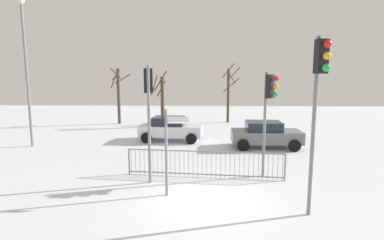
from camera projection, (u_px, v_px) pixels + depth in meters
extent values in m
plane|color=silver|center=(206.00, 199.00, 9.90)|extent=(60.00, 60.00, 0.00)
cylinder|color=slate|center=(313.00, 129.00, 8.46)|extent=(0.11, 0.11, 5.07)
cube|color=black|center=(321.00, 56.00, 8.01)|extent=(0.36, 0.28, 0.90)
sphere|color=red|center=(328.00, 44.00, 7.72)|extent=(0.20, 0.20, 0.20)
sphere|color=orange|center=(327.00, 56.00, 7.76)|extent=(0.20, 0.20, 0.20)
sphere|color=green|center=(326.00, 68.00, 7.81)|extent=(0.20, 0.20, 0.20)
cylinder|color=slate|center=(149.00, 126.00, 11.13)|extent=(0.11, 0.11, 4.37)
cube|color=black|center=(148.00, 81.00, 11.05)|extent=(0.35, 0.28, 0.90)
sphere|color=red|center=(148.00, 72.00, 11.25)|extent=(0.20, 0.20, 0.20)
sphere|color=orange|center=(148.00, 81.00, 11.29)|extent=(0.20, 0.20, 0.20)
sphere|color=green|center=(148.00, 89.00, 11.34)|extent=(0.20, 0.20, 0.20)
cylinder|color=slate|center=(265.00, 125.00, 11.90)|extent=(0.11, 0.11, 4.15)
cube|color=black|center=(270.00, 86.00, 11.57)|extent=(0.37, 0.39, 0.90)
sphere|color=red|center=(276.00, 78.00, 11.36)|extent=(0.20, 0.20, 0.20)
sphere|color=orange|center=(276.00, 87.00, 11.41)|extent=(0.20, 0.20, 0.20)
sphere|color=green|center=(276.00, 94.00, 11.45)|extent=(0.20, 0.20, 0.20)
cylinder|color=slate|center=(166.00, 153.00, 10.05)|extent=(0.09, 0.09, 2.93)
cube|color=white|center=(178.00, 120.00, 9.88)|extent=(0.70, 0.04, 0.22)
cube|color=slate|center=(205.00, 152.00, 11.89)|extent=(6.16, 0.64, 0.04)
cube|color=slate|center=(204.00, 174.00, 12.03)|extent=(6.16, 0.64, 0.04)
cylinder|color=slate|center=(131.00, 162.00, 12.35)|extent=(0.02, 0.02, 1.05)
cylinder|color=slate|center=(136.00, 162.00, 12.33)|extent=(0.02, 0.02, 1.05)
cylinder|color=slate|center=(140.00, 162.00, 12.30)|extent=(0.02, 0.02, 1.05)
cylinder|color=slate|center=(144.00, 162.00, 12.28)|extent=(0.02, 0.02, 1.05)
cylinder|color=slate|center=(149.00, 162.00, 12.26)|extent=(0.02, 0.02, 1.05)
cylinder|color=slate|center=(153.00, 163.00, 12.23)|extent=(0.02, 0.02, 1.05)
cylinder|color=slate|center=(157.00, 163.00, 12.21)|extent=(0.02, 0.02, 1.05)
cylinder|color=slate|center=(162.00, 163.00, 12.19)|extent=(0.02, 0.02, 1.05)
cylinder|color=slate|center=(166.00, 163.00, 12.16)|extent=(0.02, 0.02, 1.05)
cylinder|color=slate|center=(171.00, 163.00, 12.14)|extent=(0.02, 0.02, 1.05)
cylinder|color=slate|center=(175.00, 163.00, 12.12)|extent=(0.02, 0.02, 1.05)
cylinder|color=slate|center=(180.00, 164.00, 12.09)|extent=(0.02, 0.02, 1.05)
cylinder|color=slate|center=(184.00, 164.00, 12.07)|extent=(0.02, 0.02, 1.05)
cylinder|color=slate|center=(189.00, 164.00, 12.05)|extent=(0.02, 0.02, 1.05)
cylinder|color=slate|center=(193.00, 164.00, 12.02)|extent=(0.02, 0.02, 1.05)
cylinder|color=slate|center=(198.00, 164.00, 12.00)|extent=(0.02, 0.02, 1.05)
cylinder|color=slate|center=(202.00, 164.00, 11.98)|extent=(0.02, 0.02, 1.05)
cylinder|color=slate|center=(207.00, 165.00, 11.95)|extent=(0.02, 0.02, 1.05)
cylinder|color=slate|center=(211.00, 165.00, 11.93)|extent=(0.02, 0.02, 1.05)
cylinder|color=slate|center=(216.00, 165.00, 11.91)|extent=(0.02, 0.02, 1.05)
cylinder|color=slate|center=(221.00, 165.00, 11.88)|extent=(0.02, 0.02, 1.05)
cylinder|color=slate|center=(225.00, 165.00, 11.86)|extent=(0.02, 0.02, 1.05)
cylinder|color=slate|center=(230.00, 165.00, 11.84)|extent=(0.02, 0.02, 1.05)
cylinder|color=slate|center=(235.00, 166.00, 11.82)|extent=(0.02, 0.02, 1.05)
cylinder|color=slate|center=(239.00, 166.00, 11.79)|extent=(0.02, 0.02, 1.05)
cylinder|color=slate|center=(244.00, 166.00, 11.77)|extent=(0.02, 0.02, 1.05)
cylinder|color=slate|center=(249.00, 166.00, 11.75)|extent=(0.02, 0.02, 1.05)
cylinder|color=slate|center=(254.00, 166.00, 11.72)|extent=(0.02, 0.02, 1.05)
cylinder|color=slate|center=(258.00, 167.00, 11.70)|extent=(0.02, 0.02, 1.05)
cylinder|color=slate|center=(263.00, 167.00, 11.68)|extent=(0.02, 0.02, 1.05)
cylinder|color=slate|center=(268.00, 167.00, 11.65)|extent=(0.02, 0.02, 1.05)
cylinder|color=slate|center=(273.00, 167.00, 11.63)|extent=(0.02, 0.02, 1.05)
cylinder|color=slate|center=(278.00, 167.00, 11.61)|extent=(0.02, 0.02, 1.05)
cylinder|color=slate|center=(283.00, 167.00, 11.58)|extent=(0.02, 0.02, 1.05)
cylinder|color=slate|center=(129.00, 162.00, 12.36)|extent=(0.06, 0.06, 1.05)
cylinder|color=slate|center=(285.00, 168.00, 11.57)|extent=(0.06, 0.06, 1.05)
cube|color=slate|center=(266.00, 136.00, 16.88)|extent=(3.83, 1.77, 0.65)
cube|color=#1E232D|center=(264.00, 126.00, 16.80)|extent=(1.93, 1.54, 0.55)
cylinder|color=black|center=(286.00, 139.00, 17.70)|extent=(0.64, 0.23, 0.64)
cylinder|color=black|center=(294.00, 146.00, 16.02)|extent=(0.64, 0.23, 0.64)
cylinder|color=black|center=(240.00, 138.00, 17.83)|extent=(0.64, 0.23, 0.64)
cylinder|color=black|center=(243.00, 145.00, 16.15)|extent=(0.64, 0.23, 0.64)
cube|color=silver|center=(171.00, 130.00, 18.70)|extent=(3.93, 2.01, 0.65)
cube|color=#1E232D|center=(169.00, 121.00, 18.63)|extent=(2.02, 1.65, 0.55)
cylinder|color=black|center=(194.00, 133.00, 19.43)|extent=(0.66, 0.27, 0.64)
cylinder|color=black|center=(191.00, 139.00, 17.76)|extent=(0.66, 0.27, 0.64)
cylinder|color=black|center=(153.00, 132.00, 19.73)|extent=(0.66, 0.27, 0.64)
cylinder|color=black|center=(146.00, 138.00, 18.06)|extent=(0.66, 0.27, 0.64)
cylinder|color=slate|center=(27.00, 77.00, 16.70)|extent=(0.14, 0.14, 7.83)
sphere|color=#F2EACC|center=(21.00, 1.00, 16.10)|extent=(0.36, 0.36, 0.36)
cylinder|color=#473828|center=(119.00, 96.00, 24.97)|extent=(0.24, 0.24, 4.53)
cylinder|color=#473828|center=(115.00, 73.00, 24.27)|extent=(0.92, 0.28, 0.87)
cylinder|color=#473828|center=(123.00, 79.00, 25.45)|extent=(1.49, 0.50, 0.86)
cylinder|color=#473828|center=(114.00, 80.00, 24.96)|extent=(0.46, 0.83, 1.23)
cylinder|color=#473828|center=(116.00, 75.00, 25.00)|extent=(0.67, 0.58, 0.90)
cylinder|color=#473828|center=(228.00, 96.00, 25.61)|extent=(0.22, 0.22, 4.54)
cylinder|color=#473828|center=(231.00, 85.00, 26.11)|extent=(1.38, 0.73, 1.25)
cylinder|color=#473828|center=(234.00, 74.00, 25.79)|extent=(1.03, 1.06, 1.21)
cylinder|color=#473828|center=(233.00, 79.00, 25.12)|extent=(0.64, 0.74, 0.75)
cylinder|color=#473828|center=(228.00, 70.00, 25.79)|extent=(1.08, 0.14, 1.26)
cylinder|color=#473828|center=(162.00, 102.00, 23.61)|extent=(0.27, 0.27, 3.88)
cylinder|color=#473828|center=(161.00, 89.00, 23.77)|extent=(0.73, 0.38, 1.26)
cylinder|color=#473828|center=(154.00, 85.00, 23.57)|extent=(0.38, 1.35, 1.55)
cylinder|color=#473828|center=(160.00, 81.00, 23.84)|extent=(1.05, 0.52, 1.64)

